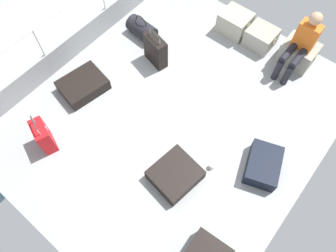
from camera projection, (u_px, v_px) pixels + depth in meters
The scene contains 15 objects.
ground_plane at pixel (176, 115), 5.19m from camera, with size 4.40×5.20×0.06m, color #939699.
gunwale_port at pixel (80, 40), 5.62m from camera, with size 0.06×5.20×0.45m, color #939699.
railing_port at pixel (71, 15), 5.13m from camera, with size 0.04×4.20×1.02m.
sea_wake at pixel (38, 26), 6.54m from camera, with size 12.00×12.00×0.01m.
cargo_crate_0 at pixel (235, 23), 5.85m from camera, with size 0.56×0.47×0.40m.
cargo_crate_1 at pixel (261, 37), 5.72m from camera, with size 0.53×0.45×0.35m.
cargo_crate_2 at pixel (298, 53), 5.50m from camera, with size 0.60×0.45×0.41m.
passenger_seated at pixel (301, 44), 5.10m from camera, with size 0.34×0.66×1.11m.
suitcase_0 at pixel (83, 85), 5.30m from camera, with size 0.70×0.82×0.21m.
suitcase_1 at pixel (175, 175), 4.56m from camera, with size 0.68×0.72×0.21m.
suitcase_2 at pixel (44, 136), 4.69m from camera, with size 0.41×0.30×0.67m.
suitcase_3 at pixel (263, 165), 4.61m from camera, with size 0.64×0.75×0.26m.
suitcase_5 at pixel (156, 50), 5.43m from camera, with size 0.48×0.30×0.68m.
duffel_bag at pixel (142, 29), 5.84m from camera, with size 0.56×0.35×0.45m.
paper_cup at pixel (212, 166), 4.68m from camera, with size 0.08×0.08×0.10m, color white.
Camera 1 is at (1.56, -2.11, 4.45)m, focal length 34.17 mm.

